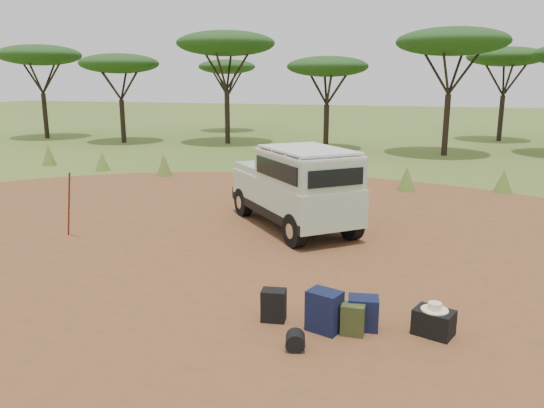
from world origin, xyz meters
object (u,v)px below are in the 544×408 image
(safari_vehicle, at_px, (296,189))
(duffel_navy, at_px, (363,313))
(hard_case, at_px, (434,323))
(backpack_black, at_px, (274,305))
(backpack_navy, at_px, (324,311))
(backpack_olive, at_px, (353,320))
(walking_staff, at_px, (69,205))

(safari_vehicle, distance_m, duffel_navy, 5.57)
(safari_vehicle, xyz_separation_m, hard_case, (3.46, -4.81, -0.79))
(backpack_black, bearing_deg, backpack_navy, -15.36)
(safari_vehicle, xyz_separation_m, backpack_olive, (2.36, -5.17, -0.75))
(backpack_olive, xyz_separation_m, hard_case, (1.09, 0.36, -0.04))
(backpack_black, bearing_deg, backpack_olive, -12.40)
(backpack_olive, bearing_deg, duffel_navy, 61.31)
(backpack_olive, bearing_deg, backpack_black, 173.52)
(duffel_navy, relative_size, hard_case, 0.92)
(backpack_olive, relative_size, duffel_navy, 0.94)
(backpack_olive, distance_m, hard_case, 1.15)
(safari_vehicle, height_order, backpack_black, safari_vehicle)
(safari_vehicle, bearing_deg, duffel_navy, -16.67)
(backpack_olive, height_order, duffel_navy, duffel_navy)
(walking_staff, distance_m, duffel_navy, 7.57)
(backpack_navy, distance_m, hard_case, 1.56)
(safari_vehicle, distance_m, backpack_olive, 5.73)
(backpack_black, height_order, hard_case, backpack_black)
(walking_staff, relative_size, backpack_black, 3.40)
(backpack_olive, bearing_deg, walking_staff, 155.66)
(safari_vehicle, relative_size, backpack_navy, 6.76)
(backpack_black, height_order, backpack_navy, backpack_navy)
(backpack_black, xyz_separation_m, duffel_navy, (1.32, 0.16, -0.00))
(backpack_olive, bearing_deg, backpack_navy, 179.30)
(safari_vehicle, distance_m, hard_case, 5.97)
(backpack_navy, distance_m, duffel_navy, 0.58)
(safari_vehicle, relative_size, hard_case, 7.74)
(backpack_black, distance_m, hard_case, 2.33)
(walking_staff, height_order, backpack_black, walking_staff)
(backpack_navy, bearing_deg, duffel_navy, 42.49)
(backpack_black, xyz_separation_m, backpack_olive, (1.21, -0.06, -0.02))
(duffel_navy, bearing_deg, hard_case, -2.43)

